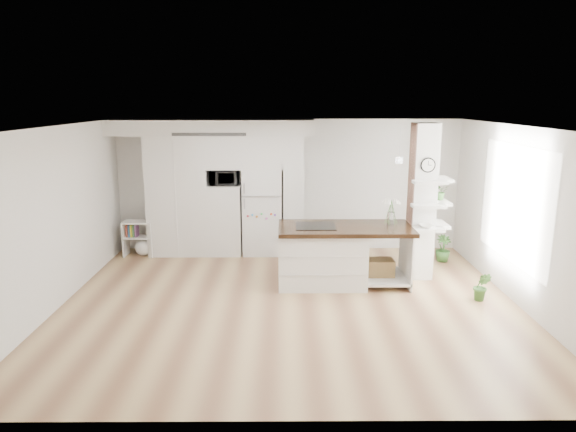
# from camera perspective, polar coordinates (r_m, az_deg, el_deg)

# --- Properties ---
(floor) EXTENTS (7.00, 6.00, 0.01)m
(floor) POSITION_cam_1_polar(r_m,az_deg,el_deg) (8.07, 0.18, -9.62)
(floor) COLOR tan
(floor) RESTS_ON ground
(room) EXTENTS (7.04, 6.04, 2.72)m
(room) POSITION_cam_1_polar(r_m,az_deg,el_deg) (7.56, 0.19, 3.49)
(room) COLOR white
(room) RESTS_ON ground
(cabinet_wall) EXTENTS (4.00, 0.71, 2.70)m
(cabinet_wall) POSITION_cam_1_polar(r_m,az_deg,el_deg) (10.34, -8.03, 3.94)
(cabinet_wall) COLOR white
(cabinet_wall) RESTS_ON floor
(refrigerator) EXTENTS (0.78, 0.69, 1.75)m
(refrigerator) POSITION_cam_1_polar(r_m,az_deg,el_deg) (10.39, -2.85, 0.55)
(refrigerator) COLOR white
(refrigerator) RESTS_ON floor
(column) EXTENTS (0.69, 0.90, 2.70)m
(column) POSITION_cam_1_polar(r_m,az_deg,el_deg) (9.10, 15.28, 1.41)
(column) COLOR silver
(column) RESTS_ON floor
(window) EXTENTS (0.00, 2.40, 2.40)m
(window) POSITION_cam_1_polar(r_m,az_deg,el_deg) (8.68, 23.82, 1.22)
(window) COLOR white
(window) RESTS_ON room
(pendant_light) EXTENTS (0.12, 0.12, 0.10)m
(pendant_light) POSITION_cam_1_polar(r_m,az_deg,el_deg) (7.87, 12.72, 5.50)
(pendant_light) COLOR white
(pendant_light) RESTS_ON room
(kitchen_island) EXTENTS (2.24, 1.06, 1.58)m
(kitchen_island) POSITION_cam_1_polar(r_m,az_deg,el_deg) (8.74, 4.59, -4.24)
(kitchen_island) COLOR white
(kitchen_island) RESTS_ON floor
(bookshelf) EXTENTS (0.62, 0.38, 0.71)m
(bookshelf) POSITION_cam_1_polar(r_m,az_deg,el_deg) (10.73, -16.05, -2.65)
(bookshelf) COLOR white
(bookshelf) RESTS_ON floor
(floor_plant_a) EXTENTS (0.32, 0.29, 0.47)m
(floor_plant_a) POSITION_cam_1_polar(r_m,az_deg,el_deg) (8.61, 20.74, -7.33)
(floor_plant_a) COLOR #366A2A
(floor_plant_a) RESTS_ON floor
(floor_plant_b) EXTENTS (0.34, 0.34, 0.52)m
(floor_plant_b) POSITION_cam_1_polar(r_m,az_deg,el_deg) (10.42, 16.84, -3.46)
(floor_plant_b) COLOR #366A2A
(floor_plant_b) RESTS_ON floor
(microwave) EXTENTS (0.54, 0.37, 0.30)m
(microwave) POSITION_cam_1_polar(r_m,az_deg,el_deg) (10.26, -7.11, 4.26)
(microwave) COLOR #2D2D2D
(microwave) RESTS_ON cabinet_wall
(shelf_plant) EXTENTS (0.27, 0.23, 0.30)m
(shelf_plant) POSITION_cam_1_polar(r_m,az_deg,el_deg) (9.29, 16.57, 2.65)
(shelf_plant) COLOR #366A2A
(shelf_plant) RESTS_ON column
(decor_bowl) EXTENTS (0.22, 0.22, 0.05)m
(decor_bowl) POSITION_cam_1_polar(r_m,az_deg,el_deg) (8.93, 15.06, -1.09)
(decor_bowl) COLOR white
(decor_bowl) RESTS_ON column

